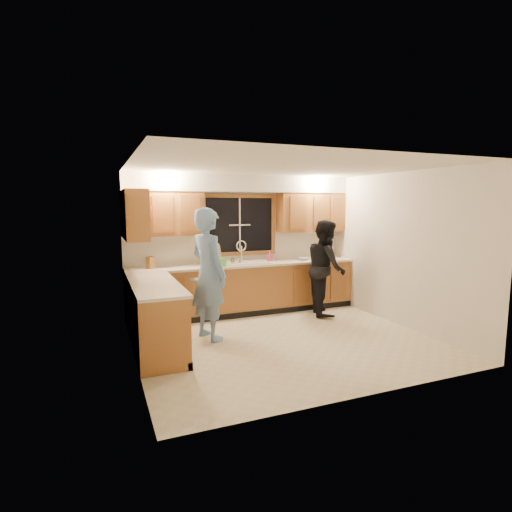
{
  "coord_description": "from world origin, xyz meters",
  "views": [
    {
      "loc": [
        -2.5,
        -5.12,
        1.98
      ],
      "look_at": [
        -0.17,
        0.65,
        1.17
      ],
      "focal_mm": 28.0,
      "sensor_mm": 36.0,
      "label": 1
    }
  ],
  "objects_px": {
    "knife_block": "(150,263)",
    "woman": "(326,267)",
    "sink": "(245,266)",
    "dishwasher": "(200,295)",
    "stove": "(161,328)",
    "man": "(209,274)",
    "soap_bottle": "(270,256)",
    "bowl": "(303,259)",
    "dish_crate": "(216,262)"
  },
  "relations": [
    {
      "from": "knife_block",
      "to": "woman",
      "type": "bearing_deg",
      "value": -49.5
    },
    {
      "from": "sink",
      "to": "dishwasher",
      "type": "bearing_deg",
      "value": -179.01
    },
    {
      "from": "knife_block",
      "to": "dishwasher",
      "type": "bearing_deg",
      "value": -40.09
    },
    {
      "from": "stove",
      "to": "man",
      "type": "distance_m",
      "value": 1.18
    },
    {
      "from": "dishwasher",
      "to": "woman",
      "type": "height_order",
      "value": "woman"
    },
    {
      "from": "sink",
      "to": "dishwasher",
      "type": "xyz_separation_m",
      "value": [
        -0.85,
        -0.01,
        -0.45
      ]
    },
    {
      "from": "dishwasher",
      "to": "soap_bottle",
      "type": "distance_m",
      "value": 1.51
    },
    {
      "from": "woman",
      "to": "bowl",
      "type": "height_order",
      "value": "woman"
    },
    {
      "from": "bowl",
      "to": "dish_crate",
      "type": "bearing_deg",
      "value": -177.49
    },
    {
      "from": "stove",
      "to": "bowl",
      "type": "xyz_separation_m",
      "value": [
        2.98,
        1.8,
        0.5
      ]
    },
    {
      "from": "sink",
      "to": "man",
      "type": "height_order",
      "value": "man"
    },
    {
      "from": "man",
      "to": "soap_bottle",
      "type": "xyz_separation_m",
      "value": [
        1.52,
        1.23,
        0.05
      ]
    },
    {
      "from": "stove",
      "to": "knife_block",
      "type": "height_order",
      "value": "knife_block"
    },
    {
      "from": "dishwasher",
      "to": "man",
      "type": "distance_m",
      "value": 1.26
    },
    {
      "from": "knife_block",
      "to": "bowl",
      "type": "height_order",
      "value": "knife_block"
    },
    {
      "from": "woman",
      "to": "stove",
      "type": "bearing_deg",
      "value": 130.7
    },
    {
      "from": "stove",
      "to": "soap_bottle",
      "type": "distance_m",
      "value": 3.07
    },
    {
      "from": "stove",
      "to": "dish_crate",
      "type": "height_order",
      "value": "dish_crate"
    },
    {
      "from": "sink",
      "to": "bowl",
      "type": "relative_size",
      "value": 4.14
    },
    {
      "from": "sink",
      "to": "stove",
      "type": "relative_size",
      "value": 0.96
    },
    {
      "from": "stove",
      "to": "man",
      "type": "height_order",
      "value": "man"
    },
    {
      "from": "stove",
      "to": "bowl",
      "type": "relative_size",
      "value": 4.34
    },
    {
      "from": "dishwasher",
      "to": "woman",
      "type": "bearing_deg",
      "value": -15.7
    },
    {
      "from": "sink",
      "to": "bowl",
      "type": "height_order",
      "value": "sink"
    },
    {
      "from": "stove",
      "to": "sink",
      "type": "bearing_deg",
      "value": 45.39
    },
    {
      "from": "stove",
      "to": "knife_block",
      "type": "distance_m",
      "value": 1.94
    },
    {
      "from": "sink",
      "to": "bowl",
      "type": "xyz_separation_m",
      "value": [
        1.18,
        -0.03,
        0.08
      ]
    },
    {
      "from": "bowl",
      "to": "soap_bottle",
      "type": "bearing_deg",
      "value": 169.45
    },
    {
      "from": "woman",
      "to": "man",
      "type": "bearing_deg",
      "value": 122.06
    },
    {
      "from": "woman",
      "to": "soap_bottle",
      "type": "xyz_separation_m",
      "value": [
        -0.79,
        0.72,
        0.16
      ]
    },
    {
      "from": "soap_bottle",
      "to": "sink",
      "type": "bearing_deg",
      "value": -169.81
    },
    {
      "from": "dish_crate",
      "to": "man",
      "type": "bearing_deg",
      "value": -111.7
    },
    {
      "from": "soap_bottle",
      "to": "stove",
      "type": "bearing_deg",
      "value": -140.51
    },
    {
      "from": "man",
      "to": "woman",
      "type": "xyz_separation_m",
      "value": [
        2.31,
        0.51,
        -0.11
      ]
    },
    {
      "from": "sink",
      "to": "bowl",
      "type": "bearing_deg",
      "value": -1.29
    },
    {
      "from": "dishwasher",
      "to": "bowl",
      "type": "distance_m",
      "value": 2.1
    },
    {
      "from": "man",
      "to": "dish_crate",
      "type": "relative_size",
      "value": 7.0
    },
    {
      "from": "soap_bottle",
      "to": "knife_block",
      "type": "bearing_deg",
      "value": -178.21
    },
    {
      "from": "soap_bottle",
      "to": "bowl",
      "type": "relative_size",
      "value": 0.94
    },
    {
      "from": "bowl",
      "to": "knife_block",
      "type": "bearing_deg",
      "value": 178.94
    },
    {
      "from": "woman",
      "to": "sink",
      "type": "bearing_deg",
      "value": 84.26
    },
    {
      "from": "man",
      "to": "dishwasher",
      "type": "bearing_deg",
      "value": -25.23
    },
    {
      "from": "man",
      "to": "bowl",
      "type": "relative_size",
      "value": 9.33
    },
    {
      "from": "sink",
      "to": "dish_crate",
      "type": "height_order",
      "value": "sink"
    },
    {
      "from": "knife_block",
      "to": "soap_bottle",
      "type": "bearing_deg",
      "value": -35.45
    },
    {
      "from": "knife_block",
      "to": "dish_crate",
      "type": "bearing_deg",
      "value": -44.07
    },
    {
      "from": "dishwasher",
      "to": "stove",
      "type": "xyz_separation_m",
      "value": [
        -0.95,
        -1.81,
        0.04
      ]
    },
    {
      "from": "dish_crate",
      "to": "soap_bottle",
      "type": "height_order",
      "value": "soap_bottle"
    },
    {
      "from": "knife_block",
      "to": "soap_bottle",
      "type": "distance_m",
      "value": 2.2
    },
    {
      "from": "sink",
      "to": "knife_block",
      "type": "bearing_deg",
      "value": 179.1
    }
  ]
}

